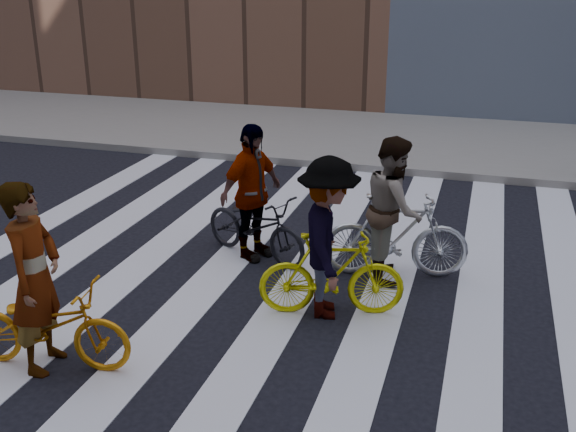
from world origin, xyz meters
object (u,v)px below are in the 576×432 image
at_px(bike_silver_mid, 396,236).
at_px(bike_yellow_left, 46,326).
at_px(rider_mid, 393,208).
at_px(rider_right, 328,238).
at_px(rider_rear, 251,193).
at_px(bike_dark_rear, 255,226).
at_px(bike_yellow_right, 332,274).
at_px(rider_left, 35,278).

bearing_deg(bike_silver_mid, bike_yellow_left, 124.20).
relative_size(rider_mid, rider_right, 0.99).
xyz_separation_m(rider_right, rider_rear, (-1.36, 1.27, 0.00)).
height_order(bike_yellow_left, bike_dark_rear, bike_dark_rear).
height_order(bike_yellow_right, rider_left, rider_left).
bearing_deg(rider_right, rider_rear, 31.79).
bearing_deg(bike_yellow_left, rider_rear, -26.71).
bearing_deg(bike_yellow_right, bike_silver_mid, -39.31).
height_order(rider_left, rider_rear, rider_left).
distance_m(bike_silver_mid, rider_right, 1.41).
height_order(bike_yellow_right, rider_rear, rider_rear).
height_order(bike_dark_rear, rider_rear, rider_rear).
bearing_deg(bike_silver_mid, rider_right, 142.26).
bearing_deg(bike_silver_mid, rider_mid, 78.18).
height_order(bike_silver_mid, rider_rear, rider_rear).
bearing_deg(rider_mid, bike_yellow_right, 146.16).
relative_size(bike_silver_mid, rider_left, 0.95).
relative_size(bike_yellow_right, rider_right, 0.89).
xyz_separation_m(bike_silver_mid, bike_yellow_right, (-0.55, -1.22, -0.06)).
height_order(bike_silver_mid, bike_yellow_right, bike_silver_mid).
distance_m(bike_dark_rear, rider_mid, 1.91).
bearing_deg(bike_yellow_right, rider_mid, -37.33).
distance_m(bike_yellow_left, rider_left, 0.52).
distance_m(bike_yellow_left, rider_rear, 3.33).
xyz_separation_m(bike_yellow_right, rider_mid, (0.50, 1.22, 0.42)).
bearing_deg(rider_right, bike_yellow_right, -105.31).
height_order(bike_yellow_left, bike_yellow_right, bike_yellow_right).
bearing_deg(bike_dark_rear, rider_mid, -67.87).
xyz_separation_m(bike_yellow_right, rider_left, (-2.49, -1.87, 0.47)).
bearing_deg(bike_yellow_right, bike_yellow_left, 112.14).
xyz_separation_m(bike_silver_mid, bike_dark_rear, (-1.91, 0.04, -0.10)).
distance_m(bike_yellow_left, rider_mid, 4.29).
relative_size(bike_yellow_left, bike_silver_mid, 0.94).
bearing_deg(rider_left, rider_mid, -52.55).
bearing_deg(bike_yellow_left, bike_yellow_right, -61.12).
height_order(bike_dark_rear, rider_right, rider_right).
bearing_deg(rider_rear, rider_left, -175.55).
height_order(bike_yellow_left, rider_left, rider_left).
relative_size(bike_silver_mid, rider_rear, 0.99).
distance_m(bike_yellow_right, rider_left, 3.15).
height_order(rider_right, rider_rear, rider_rear).
xyz_separation_m(rider_left, rider_mid, (2.98, 3.09, -0.05)).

